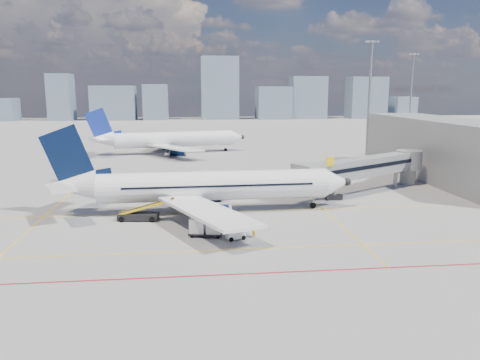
# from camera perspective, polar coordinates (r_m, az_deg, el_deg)

# --- Properties ---
(ground) EXTENTS (420.00, 420.00, 0.00)m
(ground) POSITION_cam_1_polar(r_m,az_deg,el_deg) (50.22, -2.96, -6.26)
(ground) COLOR gray
(ground) RESTS_ON ground
(apron_markings) EXTENTS (90.00, 35.12, 0.01)m
(apron_markings) POSITION_cam_1_polar(r_m,az_deg,el_deg) (46.48, -3.38, -7.70)
(apron_markings) COLOR #DDB60B
(apron_markings) RESTS_ON ground
(jet_bridge) EXTENTS (23.55, 15.78, 6.30)m
(jet_bridge) POSITION_cam_1_polar(r_m,az_deg,el_deg) (70.79, 15.51, 1.54)
(jet_bridge) COLOR gray
(jet_bridge) RESTS_ON ground
(terminal_block) EXTENTS (10.00, 42.00, 10.00)m
(terminal_block) POSITION_cam_1_polar(r_m,az_deg,el_deg) (85.90, 23.55, 3.48)
(terminal_block) COLOR gray
(terminal_block) RESTS_ON ground
(floodlight_mast_ne) EXTENTS (3.20, 0.61, 25.45)m
(floodlight_mast_ne) POSITION_cam_1_polar(r_m,az_deg,el_deg) (110.66, 15.49, 9.94)
(floodlight_mast_ne) COLOR gray
(floodlight_mast_ne) RESTS_ON ground
(floodlight_mast_far) EXTENTS (3.20, 0.61, 25.45)m
(floodlight_mast_far) POSITION_cam_1_polar(r_m,az_deg,el_deg) (153.63, 20.13, 9.86)
(floodlight_mast_far) COLOR gray
(floodlight_mast_far) RESTS_ON ground
(distant_skyline) EXTENTS (237.85, 14.22, 30.86)m
(distant_skyline) POSITION_cam_1_polar(r_m,az_deg,el_deg) (238.20, -3.72, 9.80)
(distant_skyline) COLOR slate
(distant_skyline) RESTS_ON ground
(main_aircraft) EXTENTS (37.55, 32.72, 10.98)m
(main_aircraft) POSITION_cam_1_polar(r_m,az_deg,el_deg) (57.23, -4.77, -0.80)
(main_aircraft) COLOR silver
(main_aircraft) RESTS_ON ground
(second_aircraft) EXTENTS (36.97, 31.91, 10.94)m
(second_aircraft) POSITION_cam_1_polar(r_m,az_deg,el_deg) (111.46, -8.79, 4.87)
(second_aircraft) COLOR silver
(second_aircraft) RESTS_ON ground
(baggage_tug) EXTENTS (2.12, 1.68, 1.31)m
(baggage_tug) POSITION_cam_1_polar(r_m,az_deg,el_deg) (47.30, -0.70, -6.55)
(baggage_tug) COLOR silver
(baggage_tug) RESTS_ON ground
(cargo_dolly) EXTENTS (3.68, 2.18, 1.89)m
(cargo_dolly) POSITION_cam_1_polar(r_m,az_deg,el_deg) (48.37, -4.20, -5.67)
(cargo_dolly) COLOR black
(cargo_dolly) RESTS_ON ground
(belt_loader) EXTENTS (6.67, 2.33, 2.68)m
(belt_loader) POSITION_cam_1_polar(r_m,az_deg,el_deg) (55.25, -12.13, -4.14)
(belt_loader) COLOR black
(belt_loader) RESTS_ON ground
(ramp_worker) EXTENTS (0.64, 0.67, 1.54)m
(ramp_worker) POSITION_cam_1_polar(r_m,az_deg,el_deg) (47.89, 1.74, -6.15)
(ramp_worker) COLOR yellow
(ramp_worker) RESTS_ON ground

